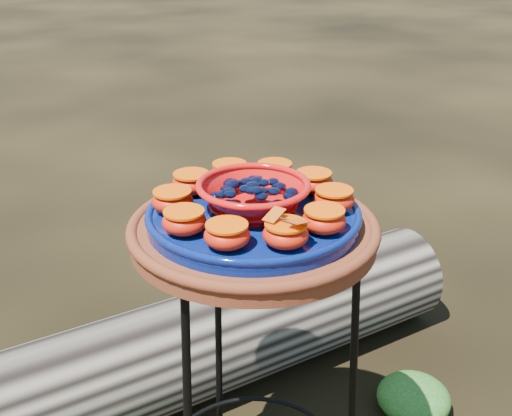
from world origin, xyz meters
name	(u,v)px	position (x,y,z in m)	size (l,w,h in m)	color
plant_stand	(254,388)	(0.00, 0.00, 0.35)	(0.44, 0.44, 0.70)	black
terracotta_saucer	(253,233)	(0.00, 0.00, 0.72)	(0.46, 0.46, 0.04)	maroon
cobalt_plate	(253,217)	(0.00, 0.00, 0.75)	(0.39, 0.39, 0.03)	#050636
red_bowl	(253,197)	(0.00, 0.00, 0.79)	(0.20, 0.20, 0.05)	red
glass_gems	(253,177)	(0.00, 0.00, 0.83)	(0.15, 0.15, 0.03)	black
orange_half_0	(286,235)	(-0.01, -0.15, 0.78)	(0.08, 0.08, 0.04)	#AA2710
orange_half_1	(324,220)	(0.08, -0.13, 0.78)	(0.08, 0.08, 0.04)	#AA2710
orange_half_2	(334,200)	(0.14, -0.06, 0.78)	(0.08, 0.08, 0.04)	#AA2710
orange_half_3	(314,182)	(0.14, 0.03, 0.78)	(0.08, 0.08, 0.04)	#AA2710
orange_half_4	(275,173)	(0.10, 0.11, 0.78)	(0.08, 0.08, 0.04)	#AA2710
orange_half_5	(230,173)	(0.01, 0.15, 0.78)	(0.08, 0.08, 0.04)	#AA2710
orange_half_6	(191,183)	(-0.08, 0.13, 0.78)	(0.08, 0.08, 0.04)	#AA2710
orange_half_7	(173,201)	(-0.14, 0.06, 0.78)	(0.08, 0.08, 0.04)	#AA2710
orange_half_8	(184,222)	(-0.14, -0.03, 0.78)	(0.08, 0.08, 0.04)	#AA2710
orange_half_9	(227,236)	(-0.10, -0.11, 0.78)	(0.08, 0.08, 0.04)	#AA2710
butterfly	(286,219)	(-0.01, -0.15, 0.81)	(0.08, 0.05, 0.01)	#BE4D0F
driftwood_log	(202,344)	(0.04, 0.45, 0.15)	(1.60, 0.42, 0.30)	black
foliage_right	(414,397)	(0.53, 0.11, 0.05)	(0.20, 0.20, 0.10)	#145119
foliage_back	(144,349)	(-0.10, 0.60, 0.07)	(0.27, 0.27, 0.13)	#145119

